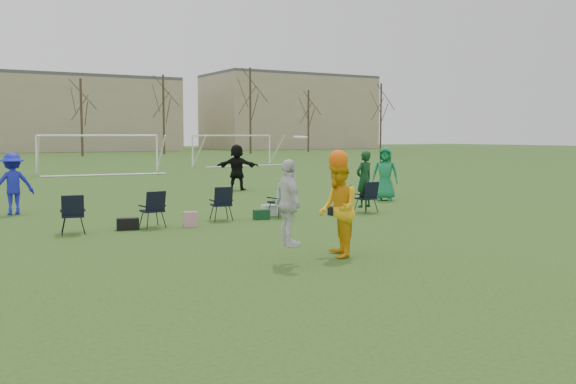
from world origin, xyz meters
TOP-DOWN VIEW (x-y plane):
  - ground at (0.00, 0.00)m, footprint 260.00×260.00m
  - fielder_blue at (-3.37, 12.54)m, footprint 1.24×0.74m
  - fielder_green_far at (9.11, 10.22)m, footprint 1.14×1.12m
  - fielder_black at (6.30, 17.00)m, footprint 1.86×1.59m
  - center_contest at (0.89, 1.87)m, footprint 1.99×1.24m
  - sideline_setup at (2.55, 7.79)m, footprint 9.57×1.43m
  - goal_mid at (4.00, 32.00)m, footprint 7.40×0.63m
  - goal_right at (16.00, 38.00)m, footprint 7.35×1.14m
  - building_row at (6.73, 96.00)m, footprint 126.00×16.00m

SIDE VIEW (x-z plane):
  - ground at x=0.00m, z-range 0.00..0.00m
  - sideline_setup at x=2.55m, z-range -0.40..1.52m
  - fielder_blue at x=-3.37m, z-range 0.00..1.88m
  - fielder_green_far at x=9.11m, z-range 0.00..1.98m
  - fielder_black at x=6.30m, z-range 0.00..2.02m
  - center_contest at x=0.89m, z-range -0.15..2.24m
  - goal_mid at x=4.00m, z-range 0.69..3.15m
  - goal_right at x=16.00m, z-range 0.69..3.15m
  - building_row at x=6.73m, z-range -0.51..12.49m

